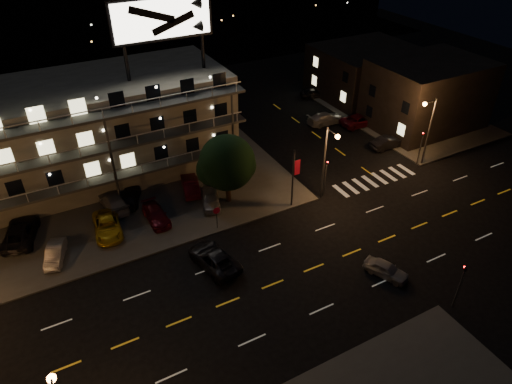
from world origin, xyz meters
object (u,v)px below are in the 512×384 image
road_car_east (386,269)px  tree (227,164)px  lot_car_2 (107,226)px  lot_car_4 (210,198)px  lot_car_7 (113,201)px  road_car_west (214,258)px  side_car_0 (388,142)px

road_car_east → tree: bearing=90.8°
tree → lot_car_2: tree is taller
lot_car_4 → lot_car_7: size_ratio=0.85×
road_car_west → side_car_0: bearing=-172.7°
lot_car_7 → road_car_west: (5.44, -12.07, -0.13)m
tree → lot_car_7: tree is taller
road_car_east → road_car_west: road_car_west is taller
side_car_0 → road_car_east: side_car_0 is taller
lot_car_4 → road_car_east: 18.08m
lot_car_4 → road_car_west: (-3.17, -8.04, -0.13)m
side_car_0 → lot_car_4: bearing=93.3°
side_car_0 → lot_car_7: bearing=85.7°
side_car_0 → road_car_west: 28.27m
lot_car_4 → lot_car_7: 9.51m
road_car_east → lot_car_2: bearing=116.0°
tree → lot_car_4: bearing=172.6°
lot_car_2 → lot_car_7: 3.89m
tree → road_car_west: tree is taller
tree → lot_car_7: (-10.43, 4.27, -3.53)m
side_car_0 → road_car_east: size_ratio=1.21×
side_car_0 → lot_car_2: bearing=92.0°
lot_car_4 → road_car_west: bearing=-93.9°
lot_car_2 → road_car_west: lot_car_2 is taller
lot_car_7 → road_car_west: 13.24m
road_car_west → lot_car_7: bearing=-76.6°
lot_car_7 → road_car_west: size_ratio=0.93×
tree → road_car_east: 17.47m
tree → lot_car_2: size_ratio=1.42×
side_car_0 → road_car_west: (-26.86, -8.82, 0.02)m
lot_car_4 → lot_car_7: same height
tree → side_car_0: size_ratio=1.61×
lot_car_4 → lot_car_7: (-8.61, 4.04, -0.00)m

